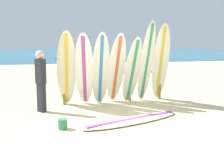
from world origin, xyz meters
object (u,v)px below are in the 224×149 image
at_px(surfboard_leaning_left, 84,70).
at_px(surfboard_leaning_far_right, 160,63).
at_px(surfboard_leaning_right, 146,62).
at_px(surfboard_lying_on_sand, 133,120).
at_px(surfboard_leaning_center, 116,69).
at_px(surfboard_leaning_far_left, 67,70).
at_px(beachgoer_standing, 41,78).
at_px(surfboard_rack, 114,80).
at_px(surfboard_leaning_center_right, 132,71).
at_px(sand_bucket, 63,124).
at_px(small_boat_offshore, 62,57).
at_px(surfboard_leaning_center_left, 101,70).

height_order(surfboard_leaning_left, surfboard_leaning_far_right, surfboard_leaning_far_right).
relative_size(surfboard_leaning_right, surfboard_lying_on_sand, 0.95).
distance_m(surfboard_leaning_center, surfboard_lying_on_sand, 2.05).
bearing_deg(surfboard_leaning_far_left, beachgoer_standing, -155.07).
relative_size(surfboard_rack, surfboard_leaning_far_right, 1.31).
bearing_deg(surfboard_leaning_far_right, surfboard_leaning_center_right, -173.15).
bearing_deg(surfboard_leaning_far_right, sand_bucket, -149.25).
bearing_deg(surfboard_leaning_far_right, surfboard_leaning_left, -177.00).
bearing_deg(surfboard_lying_on_sand, surfboard_leaning_left, 121.04).
bearing_deg(surfboard_leaning_center, surfboard_leaning_right, -2.45).
distance_m(surfboard_leaning_far_left, sand_bucket, 2.11).
relative_size(surfboard_rack, surfboard_leaning_right, 1.27).
distance_m(surfboard_leaning_far_left, surfboard_lying_on_sand, 2.51).
height_order(surfboard_leaning_far_left, surfboard_lying_on_sand, surfboard_leaning_far_left).
height_order(surfboard_leaning_far_left, small_boat_offshore, surfboard_leaning_far_left).
xyz_separation_m(beachgoer_standing, sand_bucket, (0.52, -1.51, -0.82)).
bearing_deg(surfboard_leaning_center_left, surfboard_leaning_right, 3.77).
distance_m(surfboard_leaning_far_left, surfboard_leaning_center_right, 2.00).
height_order(surfboard_leaning_far_left, sand_bucket, surfboard_leaning_far_left).
height_order(surfboard_leaning_far_right, small_boat_offshore, surfboard_leaning_far_right).
xyz_separation_m(surfboard_lying_on_sand, small_boat_offshore, (-1.03, 27.00, 0.22)).
bearing_deg(surfboard_leaning_far_left, surfboard_leaning_left, -8.51).
height_order(surfboard_leaning_left, beachgoer_standing, surfboard_leaning_left).
relative_size(surfboard_leaning_far_left, beachgoer_standing, 1.33).
height_order(surfboard_rack, surfboard_lying_on_sand, surfboard_rack).
height_order(surfboard_rack, surfboard_leaning_far_left, surfboard_leaning_far_left).
height_order(surfboard_rack, sand_bucket, surfboard_rack).
relative_size(surfboard_leaning_left, surfboard_leaning_center_right, 1.05).
height_order(surfboard_leaning_far_left, surfboard_leaning_far_right, surfboard_leaning_far_right).
distance_m(surfboard_leaning_left, surfboard_leaning_center, 1.02).
xyz_separation_m(surfboard_leaning_center, sand_bucket, (-1.71, -1.89, -0.98)).
bearing_deg(surfboard_leaning_center_right, surfboard_leaning_center, 166.42).
xyz_separation_m(surfboard_leaning_center, beachgoer_standing, (-2.23, -0.38, -0.17)).
bearing_deg(beachgoer_standing, small_boat_offshore, 87.38).
height_order(surfboard_leaning_center, small_boat_offshore, surfboard_leaning_center).
bearing_deg(small_boat_offshore, surfboard_leaning_center, -87.60).
xyz_separation_m(surfboard_leaning_center_left, beachgoer_standing, (-1.71, -0.24, -0.17)).
xyz_separation_m(surfboard_leaning_center, surfboard_lying_on_sand, (-0.03, -1.76, -1.06)).
distance_m(surfboard_leaning_far_left, surfboard_leaning_right, 2.50).
bearing_deg(beachgoer_standing, surfboard_leaning_far_right, 5.92).
relative_size(surfboard_leaning_center_right, beachgoer_standing, 1.23).
height_order(surfboard_leaning_center_right, surfboard_lying_on_sand, surfboard_leaning_center_right).
xyz_separation_m(surfboard_leaning_center_right, small_boat_offshore, (-1.54, 25.36, -0.79)).
distance_m(surfboard_rack, surfboard_leaning_center, 0.48).
bearing_deg(surfboard_leaning_far_left, surfboard_rack, 11.92).
distance_m(surfboard_leaning_far_left, surfboard_leaning_center, 1.52).
height_order(surfboard_leaning_center_right, surfboard_leaning_far_right, surfboard_leaning_far_right).
relative_size(surfboard_leaning_right, sand_bucket, 11.22).
xyz_separation_m(surfboard_leaning_right, small_boat_offshore, (-2.04, 25.29, -1.04)).
xyz_separation_m(surfboard_rack, surfboard_leaning_right, (0.98, -0.31, 0.60)).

